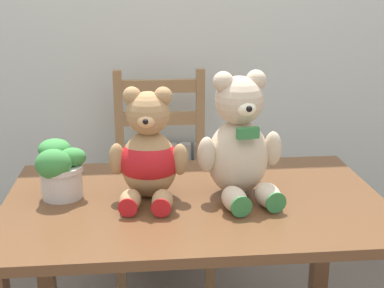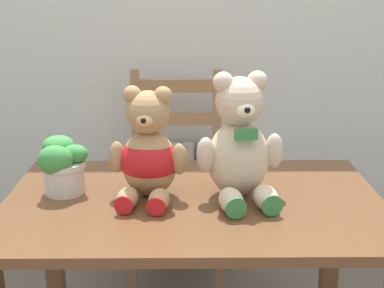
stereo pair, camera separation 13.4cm
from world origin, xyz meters
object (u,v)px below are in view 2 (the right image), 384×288
object	(u,v)px
wooden_chair_behind	(176,182)
potted_plant	(62,165)
teddy_bear_left	(149,154)
teddy_bear_right	(240,145)

from	to	relation	value
wooden_chair_behind	potted_plant	distance (m)	0.88
wooden_chair_behind	teddy_bear_left	distance (m)	0.86
teddy_bear_right	potted_plant	bearing A→B (deg)	-13.43
teddy_bear_right	potted_plant	distance (m)	0.55
teddy_bear_left	potted_plant	distance (m)	0.28
teddy_bear_left	teddy_bear_right	bearing A→B (deg)	-174.45
teddy_bear_right	potted_plant	xyz separation A→B (m)	(-0.55, 0.03, -0.08)
wooden_chair_behind	teddy_bear_left	size ratio (longest dim) A/B	2.78
wooden_chair_behind	teddy_bear_left	xyz separation A→B (m)	(-0.07, -0.76, 0.39)
wooden_chair_behind	potted_plant	size ratio (longest dim) A/B	5.47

